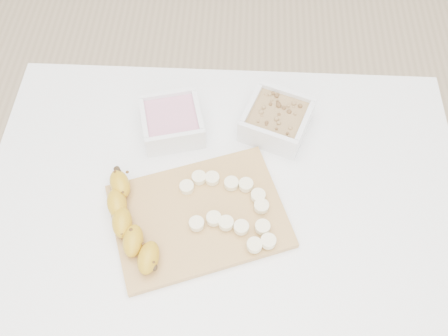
{
  "coord_description": "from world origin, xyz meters",
  "views": [
    {
      "loc": [
        0.02,
        -0.5,
        1.66
      ],
      "look_at": [
        0.0,
        0.03,
        0.81
      ],
      "focal_mm": 40.0,
      "sensor_mm": 36.0,
      "label": 1
    }
  ],
  "objects_px": {
    "cutting_board": "(199,216)",
    "banana": "(131,223)",
    "table": "(223,216)",
    "bowl_granola": "(277,120)",
    "bowl_yogurt": "(172,122)"
  },
  "relations": [
    {
      "from": "bowl_granola",
      "to": "cutting_board",
      "type": "height_order",
      "value": "bowl_granola"
    },
    {
      "from": "table",
      "to": "banana",
      "type": "height_order",
      "value": "banana"
    },
    {
      "from": "bowl_granola",
      "to": "cutting_board",
      "type": "relative_size",
      "value": 0.51
    },
    {
      "from": "cutting_board",
      "to": "bowl_granola",
      "type": "bearing_deg",
      "value": 56.03
    },
    {
      "from": "bowl_yogurt",
      "to": "bowl_granola",
      "type": "distance_m",
      "value": 0.23
    },
    {
      "from": "cutting_board",
      "to": "banana",
      "type": "bearing_deg",
      "value": -164.96
    },
    {
      "from": "bowl_yogurt",
      "to": "banana",
      "type": "relative_size",
      "value": 0.69
    },
    {
      "from": "cutting_board",
      "to": "banana",
      "type": "height_order",
      "value": "banana"
    },
    {
      "from": "bowl_yogurt",
      "to": "cutting_board",
      "type": "xyz_separation_m",
      "value": [
        0.07,
        -0.22,
        -0.02
      ]
    },
    {
      "from": "table",
      "to": "banana",
      "type": "relative_size",
      "value": 4.4
    },
    {
      "from": "table",
      "to": "bowl_granola",
      "type": "height_order",
      "value": "bowl_granola"
    },
    {
      "from": "bowl_granola",
      "to": "banana",
      "type": "bearing_deg",
      "value": -136.91
    },
    {
      "from": "bowl_granola",
      "to": "cutting_board",
      "type": "xyz_separation_m",
      "value": [
        -0.16,
        -0.23,
        -0.02
      ]
    },
    {
      "from": "table",
      "to": "banana",
      "type": "distance_m",
      "value": 0.24
    },
    {
      "from": "cutting_board",
      "to": "banana",
      "type": "relative_size",
      "value": 1.48
    }
  ]
}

